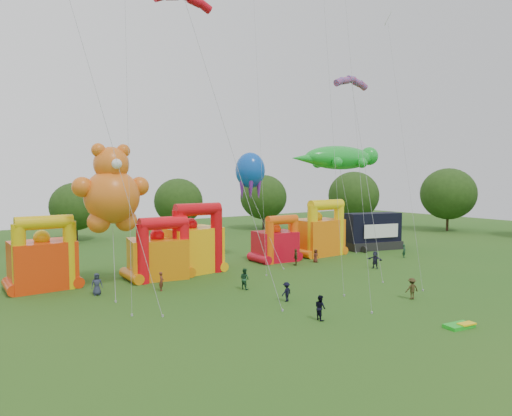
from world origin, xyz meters
TOP-DOWN VIEW (x-y plane):
  - ground at (0.00, 0.00)m, footprint 160.00×160.00m
  - tree_ring at (-1.18, 0.62)m, footprint 123.79×125.90m
  - bouncy_castle_0 at (-18.10, 27.94)m, footprint 5.31×4.31m
  - bouncy_castle_1 at (-8.04, 26.08)m, footprint 6.01×5.16m
  - bouncy_castle_2 at (-4.04, 26.75)m, footprint 5.99×5.02m
  - bouncy_castle_3 at (6.92, 26.73)m, footprint 5.06×4.29m
  - bouncy_castle_4 at (13.91, 27.08)m, footprint 5.90×4.80m
  - stage_trailer at (23.02, 26.12)m, footprint 8.20×4.74m
  - teddy_bear_kite at (-13.01, 24.24)m, footprint 6.78×7.40m
  - gecko_kite at (17.79, 27.11)m, footprint 14.98×4.96m
  - octopus_kite at (5.13, 28.01)m, footprint 3.57×9.39m
  - parafoil_kites at (-10.64, 16.23)m, footprint 30.45×11.75m
  - diamond_kites at (-0.03, 16.02)m, footprint 25.85×21.13m
  - folded_kite_bundle at (2.48, 0.93)m, footprint 2.13×1.33m
  - spectator_0 at (-14.85, 22.98)m, footprint 0.97×0.69m
  - spectator_1 at (-9.82, 21.26)m, footprint 0.66×0.73m
  - spectator_2 at (-3.57, 17.58)m, footprint 0.92×1.06m
  - spectator_3 at (-2.99, 12.39)m, footprint 1.11×0.79m
  - spectator_4 at (7.07, 23.35)m, footprint 0.95×1.16m
  - spectator_5 at (12.99, 17.10)m, footprint 1.07×1.83m
  - spectator_6 at (10.10, 23.38)m, footprint 0.80×0.56m
  - spectator_7 at (21.09, 19.49)m, footprint 0.71×0.60m
  - spectator_8 at (-3.98, 7.39)m, footprint 0.78×0.94m
  - spectator_9 at (5.79, 7.12)m, footprint 1.27×0.96m

SIDE VIEW (x-z plane):
  - ground at x=0.00m, z-range 0.00..0.00m
  - folded_kite_bundle at x=2.48m, z-range -0.02..0.29m
  - spectator_6 at x=10.10m, z-range 0.00..1.54m
  - spectator_3 at x=-2.99m, z-range 0.00..1.56m
  - spectator_7 at x=21.09m, z-range 0.00..1.65m
  - spectator_1 at x=-9.82m, z-range 0.00..1.66m
  - spectator_8 at x=-3.98m, z-range 0.00..1.74m
  - spectator_9 at x=5.79m, z-range 0.00..1.75m
  - spectator_4 at x=7.07m, z-range 0.00..1.85m
  - spectator_0 at x=-14.85m, z-range 0.00..1.86m
  - spectator_5 at x=12.99m, z-range 0.00..1.88m
  - spectator_2 at x=-3.57m, z-range 0.00..1.88m
  - bouncy_castle_3 at x=6.92m, z-range -0.64..4.84m
  - bouncy_castle_1 at x=-8.04m, z-range -0.74..5.39m
  - stage_trailer at x=23.02m, z-range -0.09..4.92m
  - bouncy_castle_0 at x=-18.10m, z-range -0.80..5.81m
  - bouncy_castle_4 at x=13.91m, z-range -0.87..6.21m
  - bouncy_castle_2 at x=-4.04m, z-range -0.89..6.38m
  - tree_ring at x=-1.18m, z-range 0.22..12.30m
  - octopus_kite at x=5.13m, z-range 0.77..13.68m
  - teddy_bear_kite at x=-13.01m, z-range 0.89..13.81m
  - gecko_kite at x=17.79m, z-range 4.21..18.26m
  - parafoil_kites at x=-10.64m, z-range -0.88..25.99m
  - diamond_kites at x=-0.03m, z-range -3.48..37.57m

